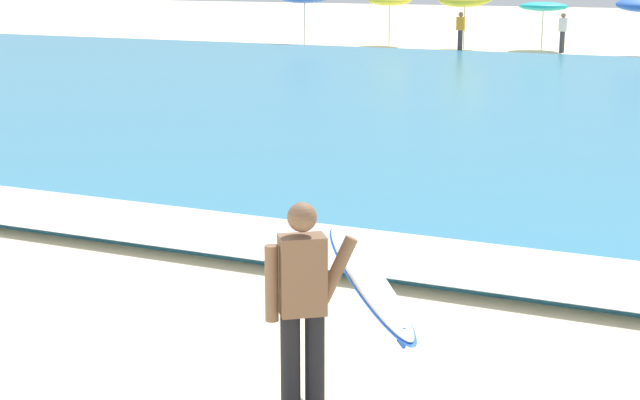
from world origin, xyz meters
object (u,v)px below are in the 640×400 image
Objects in this scene: surfer_with_board at (331,293)px; beach_umbrella_3 at (543,7)px; beach_umbrella_1 at (390,0)px; beachgoer_near_row_left at (563,31)px; beachgoer_near_row_mid at (460,30)px.

beach_umbrella_3 is at bearing 99.48° from surfer_with_board.
surfer_with_board is 1.03× the size of beach_umbrella_3.
surfer_with_board is at bearing -70.08° from beach_umbrella_1.
beach_umbrella_1 reaches higher than beachgoer_near_row_left.
beachgoer_near_row_mid is at bearing -166.79° from beachgoer_near_row_left.
surfer_with_board is 1.29× the size of beachgoer_near_row_mid.
beach_umbrella_1 is 1.38× the size of beachgoer_near_row_left.
surfer_with_board is 34.97m from beach_umbrella_3.
surfer_with_board is 33.82m from beachgoer_near_row_mid.
beach_umbrella_1 is at bearing 176.74° from beachgoer_near_row_left.
surfer_with_board is 0.93× the size of beach_umbrella_1.
beach_umbrella_3 reaches higher than beachgoer_near_row_left.
beachgoer_near_row_mid is at bearing -148.58° from beach_umbrella_3.
beach_umbrella_1 is 1.10× the size of beach_umbrella_3.
surfer_with_board is 33.94m from beachgoer_near_row_left.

